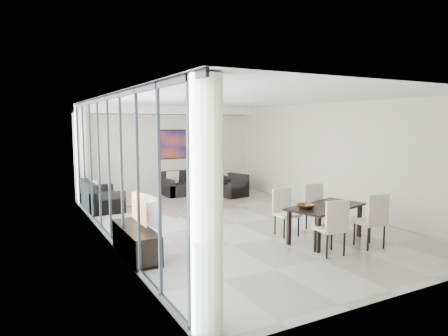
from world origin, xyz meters
TOP-DOWN VIEW (x-y plane):
  - room_shell at (0.46, 0.00)m, footprint 6.00×9.00m
  - window_wall at (-2.86, 0.00)m, footprint 0.37×8.95m
  - soffit at (0.00, 4.30)m, footprint 5.98×0.40m
  - painting at (0.50, 4.47)m, footprint 1.68×0.04m
  - chandelier at (0.30, 2.50)m, footprint 0.66×0.66m
  - rug at (-0.14, 2.60)m, footprint 3.41×3.02m
  - coffee_table at (0.98, 3.27)m, footprint 0.97×0.97m
  - bowl_coffee at (1.06, 3.20)m, footprint 0.25×0.25m
  - sofa_main at (0.73, 4.07)m, footprint 2.13×0.87m
  - loveseat at (-2.55, 3.05)m, footprint 0.90×1.60m
  - armchair at (1.59, 3.06)m, footprint 0.99×1.02m
  - side_table at (-2.65, 3.83)m, footprint 0.42×0.42m
  - tv_console at (-2.76, -1.15)m, footprint 0.46×1.64m
  - television at (-2.60, -1.07)m, footprint 0.27×0.97m
  - dining_table at (0.87, -2.04)m, footprint 1.87×1.27m
  - dining_chair_sw at (0.33, -2.82)m, footprint 0.52×0.52m
  - dining_chair_se at (1.30, -2.86)m, footprint 0.53×0.53m
  - dining_chair_nw at (0.40, -1.29)m, footprint 0.48×0.48m
  - dining_chair_ne at (1.25, -1.31)m, footprint 0.53×0.53m
  - bowl_dining at (0.35, -2.05)m, footprint 0.39×0.39m

SIDE VIEW (x-z plane):
  - rug at x=-0.14m, z-range 0.00..0.01m
  - coffee_table at x=0.98m, z-range 0.02..0.36m
  - armchair at x=1.59m, z-range -0.11..0.60m
  - tv_console at x=-2.76m, z-range 0.00..0.51m
  - sofa_main at x=0.73m, z-range -0.13..0.65m
  - loveseat at x=-2.55m, z-range -0.13..0.67m
  - bowl_coffee at x=1.06m, z-range 0.34..0.41m
  - side_table at x=-2.65m, z-range 0.10..0.67m
  - dining_chair_nw at x=0.40m, z-range 0.07..1.05m
  - dining_chair_ne at x=1.25m, z-range 0.08..1.09m
  - dining_chair_sw at x=0.33m, z-range 0.08..1.10m
  - dining_chair_se at x=1.30m, z-range 0.08..1.13m
  - dining_table at x=0.87m, z-range 0.27..0.98m
  - bowl_dining at x=0.35m, z-range 0.71..0.79m
  - television at x=-2.60m, z-range 0.51..1.07m
  - room_shell at x=0.46m, z-range 0.00..2.90m
  - window_wall at x=-2.86m, z-range 0.02..2.92m
  - painting at x=0.50m, z-range 1.16..2.14m
  - chandelier at x=0.30m, z-range 2.00..2.71m
  - soffit at x=0.00m, z-range 2.64..2.90m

